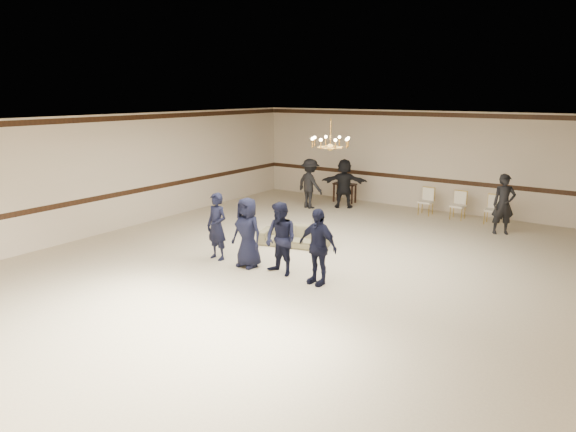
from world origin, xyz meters
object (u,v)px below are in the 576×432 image
at_px(adult_mid, 344,183).
at_px(banquet_chair_mid, 458,206).
at_px(boy_a, 217,226).
at_px(boy_b, 247,232).
at_px(chandelier, 331,133).
at_px(adult_left, 310,184).
at_px(boy_c, 281,239).
at_px(adult_right, 504,204).
at_px(console_table, 345,193).
at_px(settee, 294,236).
at_px(banquet_chair_right, 492,210).
at_px(boy_d, 317,246).
at_px(banquet_chair_left, 426,202).

relative_size(adult_mid, banquet_chair_mid, 1.94).
distance_m(boy_a, boy_b, 0.90).
relative_size(chandelier, adult_left, 0.57).
bearing_deg(boy_c, adult_right, 73.22).
bearing_deg(console_table, adult_left, -114.35).
bearing_deg(chandelier, console_table, 114.70).
xyz_separation_m(settee, banquet_chair_right, (3.58, 5.07, 0.17)).
height_order(chandelier, adult_left, chandelier).
distance_m(boy_c, adult_mid, 6.71).
bearing_deg(banquet_chair_right, banquet_chair_mid, 174.59).
bearing_deg(console_table, boy_d, -69.78).
xyz_separation_m(settee, console_table, (-1.42, 5.27, 0.08)).
height_order(boy_c, console_table, boy_c).
distance_m(settee, banquet_chair_right, 6.21).
bearing_deg(banquet_chair_left, boy_a, -106.22).
bearing_deg(boy_c, boy_a, -169.33).
bearing_deg(boy_a, banquet_chair_right, 61.56).
xyz_separation_m(boy_d, adult_right, (2.22, 6.01, 0.04)).
distance_m(chandelier, adult_mid, 5.49).
bearing_deg(adult_left, adult_right, -160.62).
height_order(chandelier, boy_c, chandelier).
bearing_deg(boy_d, adult_mid, 121.46).
xyz_separation_m(settee, banquet_chair_mid, (2.58, 5.07, 0.17)).
bearing_deg(chandelier, adult_left, 127.39).
distance_m(chandelier, boy_b, 2.93).
height_order(boy_b, adult_right, adult_right).
distance_m(boy_b, settee, 1.96).
bearing_deg(banquet_chair_left, adult_right, -17.80).
distance_m(boy_d, console_table, 7.87).
height_order(banquet_chair_left, banquet_chair_right, same).
relative_size(chandelier, adult_mid, 0.57).
distance_m(boy_d, settee, 2.68).
distance_m(boy_b, adult_left, 6.04).
bearing_deg(boy_d, adult_right, 76.98).
distance_m(adult_mid, banquet_chair_mid, 3.69).
bearing_deg(adult_right, banquet_chair_mid, 115.38).
xyz_separation_m(boy_b, banquet_chair_left, (1.55, 6.96, -0.36)).
bearing_deg(banquet_chair_mid, console_table, -177.89).
height_order(chandelier, settee, chandelier).
relative_size(boy_c, adult_mid, 0.95).
distance_m(chandelier, boy_d, 2.85).
distance_m(chandelier, banquet_chair_left, 5.76).
distance_m(chandelier, adult_left, 5.36).
bearing_deg(boy_d, banquet_chair_mid, 91.09).
bearing_deg(settee, console_table, 90.48).
xyz_separation_m(adult_left, banquet_chair_mid, (4.53, 1.25, -0.40)).
distance_m(boy_a, console_table, 7.19).
relative_size(boy_a, boy_b, 1.00).
xyz_separation_m(boy_c, adult_mid, (-1.98, 6.41, 0.04)).
xyz_separation_m(boy_d, banquet_chair_mid, (0.75, 6.96, -0.36)).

